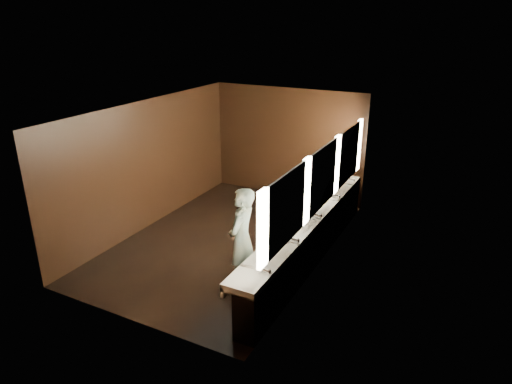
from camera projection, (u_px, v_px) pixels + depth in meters
floor at (229, 241)px, 9.61m from camera, size 6.00×6.00×0.00m
ceiling at (226, 109)px, 8.60m from camera, size 4.00×6.00×0.02m
wall_back at (287, 143)px, 11.59m from camera, size 4.00×0.02×2.80m
wall_front at (122, 240)px, 6.62m from camera, size 4.00×0.02×2.80m
wall_left at (149, 165)px, 9.96m from camera, size 0.02×6.00×2.80m
wall_right at (323, 196)px, 8.25m from camera, size 0.02×6.00×2.80m
sink_counter at (310, 238)px, 8.67m from camera, size 0.55×5.40×1.01m
mirror_band at (323, 177)px, 8.13m from camera, size 0.06×5.03×1.15m
person at (242, 240)px, 7.66m from camera, size 0.50×0.71×1.85m
trash_bin at (283, 263)px, 8.25m from camera, size 0.39×0.39×0.51m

